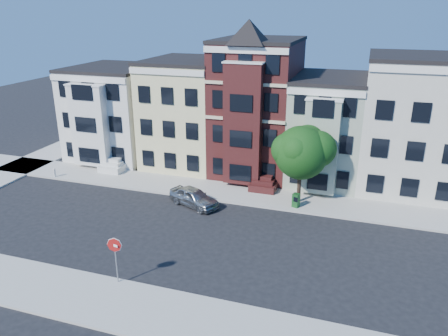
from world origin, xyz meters
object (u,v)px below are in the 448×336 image
(newspaper_box, at_px, (296,200))
(stop_sign, at_px, (116,257))
(parked_car, at_px, (194,197))
(fire_hydrant, at_px, (55,173))
(street_tree, at_px, (301,156))

(newspaper_box, bearing_deg, stop_sign, -101.79)
(parked_car, xyz_separation_m, newspaper_box, (7.79, 1.97, -0.03))
(fire_hydrant, xyz_separation_m, stop_sign, (14.17, -12.60, 1.27))
(street_tree, distance_m, stop_sign, 16.41)
(newspaper_box, bearing_deg, street_tree, 108.17)
(newspaper_box, relative_size, fire_hydrant, 1.69)
(fire_hydrant, relative_size, stop_sign, 0.21)
(street_tree, xyz_separation_m, stop_sign, (-8.04, -14.13, -2.26))
(parked_car, distance_m, newspaper_box, 8.03)
(street_tree, relative_size, stop_sign, 2.41)
(fire_hydrant, distance_m, stop_sign, 19.00)
(street_tree, xyz_separation_m, fire_hydrant, (-22.21, -1.53, -3.53))
(stop_sign, bearing_deg, street_tree, 73.52)
(parked_car, bearing_deg, fire_hydrant, 106.24)
(street_tree, height_order, parked_car, street_tree)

